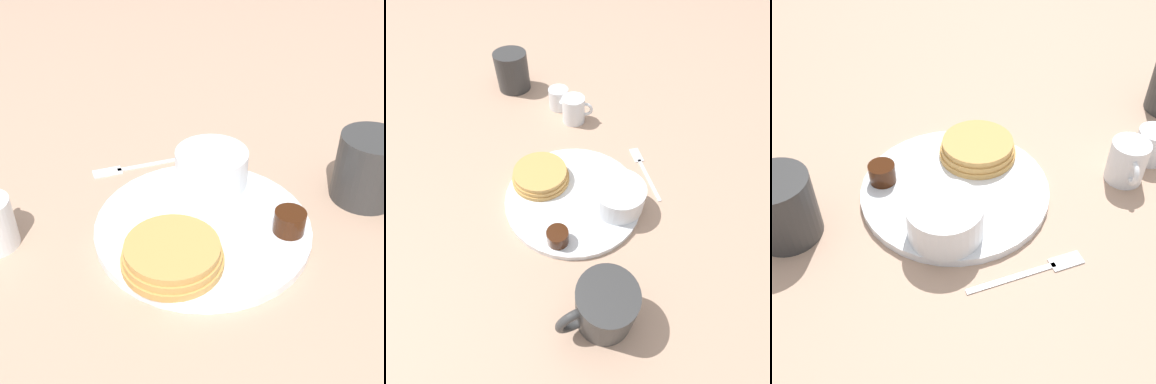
% 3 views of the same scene
% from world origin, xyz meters
% --- Properties ---
extents(ground_plane, '(4.00, 4.00, 0.00)m').
position_xyz_m(ground_plane, '(0.00, 0.00, 0.00)').
color(ground_plane, tan).
extents(plate, '(0.26, 0.26, 0.01)m').
position_xyz_m(plate, '(0.00, 0.00, 0.01)').
color(plate, white).
rests_on(plate, ground_plane).
extents(pancake_stack, '(0.11, 0.11, 0.03)m').
position_xyz_m(pancake_stack, '(-0.08, 0.01, 0.03)').
color(pancake_stack, tan).
rests_on(pancake_stack, plate).
extents(bowl, '(0.10, 0.10, 0.05)m').
position_xyz_m(bowl, '(0.08, 0.02, 0.04)').
color(bowl, white).
rests_on(bowl, plate).
extents(syrup_cup, '(0.04, 0.04, 0.03)m').
position_xyz_m(syrup_cup, '(0.02, -0.10, 0.03)').
color(syrup_cup, '#38190A').
rests_on(syrup_cup, plate).
extents(butter_ramekin, '(0.05, 0.05, 0.04)m').
position_xyz_m(butter_ramekin, '(0.10, 0.00, 0.03)').
color(butter_ramekin, white).
rests_on(butter_ramekin, plate).
extents(coffee_mug, '(0.10, 0.10, 0.09)m').
position_xyz_m(coffee_mug, '(0.14, -0.18, 0.05)').
color(coffee_mug, '#333333').
rests_on(coffee_mug, ground_plane).
extents(fork, '(0.11, 0.13, 0.00)m').
position_xyz_m(fork, '(0.09, 0.14, 0.00)').
color(fork, silver).
rests_on(fork, ground_plane).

